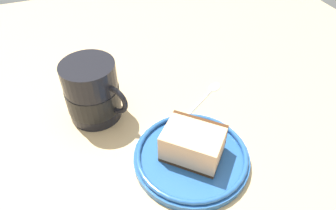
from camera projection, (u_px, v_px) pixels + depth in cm
name	position (u px, v px, depth cm)	size (l,w,h in cm)	color
ground_plane	(152.00, 145.00, 53.24)	(126.50, 126.50, 4.00)	tan
small_plate	(191.00, 156.00, 47.73)	(17.88, 17.88, 1.90)	#26599E
cake_slice	(193.00, 143.00, 46.05)	(10.60, 10.72, 4.98)	#472814
tea_mug	(93.00, 92.00, 52.51)	(10.47, 9.67, 10.77)	black
teaspoon	(208.00, 93.00, 59.76)	(8.89, 12.20, 0.80)	silver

